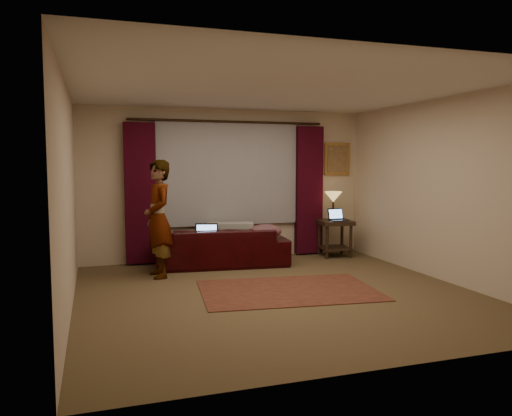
{
  "coord_description": "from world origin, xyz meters",
  "views": [
    {
      "loc": [
        -2.22,
        -5.92,
        1.69
      ],
      "look_at": [
        0.1,
        1.2,
        1.0
      ],
      "focal_mm": 35.0,
      "sensor_mm": 36.0,
      "label": 1
    }
  ],
  "objects_px": {
    "person": "(158,219)",
    "sofa": "(222,240)",
    "end_table": "(335,238)",
    "tiffany_lamp": "(333,206)",
    "laptop_table": "(339,215)",
    "laptop_sofa": "(206,233)"
  },
  "relations": [
    {
      "from": "person",
      "to": "sofa",
      "type": "bearing_deg",
      "value": 105.83
    },
    {
      "from": "tiffany_lamp",
      "to": "laptop_table",
      "type": "distance_m",
      "value": 0.26
    },
    {
      "from": "sofa",
      "to": "person",
      "type": "relative_size",
      "value": 1.24
    },
    {
      "from": "sofa",
      "to": "person",
      "type": "height_order",
      "value": "person"
    },
    {
      "from": "end_table",
      "to": "person",
      "type": "distance_m",
      "value": 3.32
    },
    {
      "from": "sofa",
      "to": "end_table",
      "type": "bearing_deg",
      "value": -169.64
    },
    {
      "from": "laptop_sofa",
      "to": "person",
      "type": "height_order",
      "value": "person"
    },
    {
      "from": "laptop_table",
      "to": "person",
      "type": "distance_m",
      "value": 3.26
    },
    {
      "from": "end_table",
      "to": "laptop_table",
      "type": "bearing_deg",
      "value": -87.53
    },
    {
      "from": "end_table",
      "to": "laptop_sofa",
      "type": "bearing_deg",
      "value": -173.57
    },
    {
      "from": "laptop_sofa",
      "to": "tiffany_lamp",
      "type": "distance_m",
      "value": 2.47
    },
    {
      "from": "laptop_sofa",
      "to": "tiffany_lamp",
      "type": "xyz_separation_m",
      "value": [
        2.42,
        0.36,
        0.35
      ]
    },
    {
      "from": "laptop_sofa",
      "to": "laptop_table",
      "type": "distance_m",
      "value": 2.43
    },
    {
      "from": "laptop_table",
      "to": "person",
      "type": "bearing_deg",
      "value": -174.99
    },
    {
      "from": "end_table",
      "to": "laptop_table",
      "type": "height_order",
      "value": "laptop_table"
    },
    {
      "from": "laptop_sofa",
      "to": "end_table",
      "type": "xyz_separation_m",
      "value": [
        2.41,
        0.27,
        -0.24
      ]
    },
    {
      "from": "tiffany_lamp",
      "to": "end_table",
      "type": "bearing_deg",
      "value": -92.92
    },
    {
      "from": "sofa",
      "to": "end_table",
      "type": "xyz_separation_m",
      "value": [
        2.13,
        0.16,
        -0.1
      ]
    },
    {
      "from": "laptop_table",
      "to": "person",
      "type": "height_order",
      "value": "person"
    },
    {
      "from": "end_table",
      "to": "tiffany_lamp",
      "type": "distance_m",
      "value": 0.59
    },
    {
      "from": "laptop_sofa",
      "to": "end_table",
      "type": "relative_size",
      "value": 0.61
    },
    {
      "from": "sofa",
      "to": "tiffany_lamp",
      "type": "height_order",
      "value": "tiffany_lamp"
    }
  ]
}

